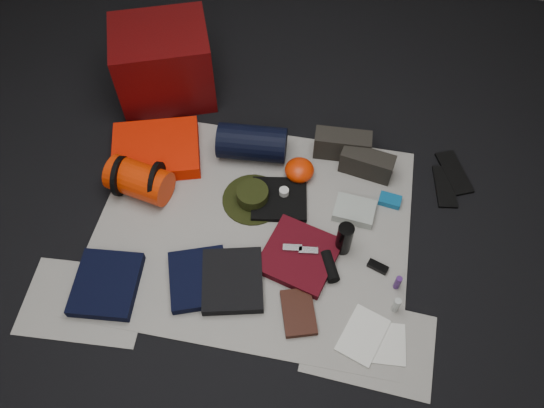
% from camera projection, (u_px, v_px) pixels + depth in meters
% --- Properties ---
extents(floor, '(4.50, 4.50, 0.02)m').
position_uv_depth(floor, '(253.00, 229.00, 2.76)').
color(floor, black).
rests_on(floor, ground).
extents(newspaper_mat, '(1.60, 1.30, 0.01)m').
position_uv_depth(newspaper_mat, '(253.00, 228.00, 2.75)').
color(newspaper_mat, '#B0ACA3').
rests_on(newspaper_mat, floor).
extents(newspaper_sheet_front_left, '(0.61, 0.44, 0.00)m').
position_uv_depth(newspaper_sheet_front_left, '(85.00, 301.00, 2.52)').
color(newspaper_sheet_front_left, '#B0ACA3').
rests_on(newspaper_sheet_front_left, floor).
extents(newspaper_sheet_front_right, '(0.60, 0.43, 0.00)m').
position_uv_depth(newspaper_sheet_front_right, '(369.00, 344.00, 2.41)').
color(newspaper_sheet_front_right, '#B0ACA3').
rests_on(newspaper_sheet_front_right, floor).
extents(red_cabinet, '(0.67, 0.62, 0.45)m').
position_uv_depth(red_cabinet, '(164.00, 63.00, 3.10)').
color(red_cabinet, '#4A0506').
rests_on(red_cabinet, floor).
extents(sleeping_pad, '(0.57, 0.51, 0.09)m').
position_uv_depth(sleeping_pad, '(156.00, 150.00, 2.97)').
color(sleeping_pad, red).
rests_on(sleeping_pad, newspaper_mat).
extents(stuff_sack, '(0.36, 0.25, 0.19)m').
position_uv_depth(stuff_sack, '(139.00, 180.00, 2.79)').
color(stuff_sack, red).
rests_on(stuff_sack, newspaper_mat).
extents(sack_strap_left, '(0.02, 0.22, 0.22)m').
position_uv_depth(sack_strap_left, '(121.00, 176.00, 2.79)').
color(sack_strap_left, black).
rests_on(sack_strap_left, newspaper_mat).
extents(sack_strap_right, '(0.02, 0.22, 0.22)m').
position_uv_depth(sack_strap_right, '(157.00, 182.00, 2.77)').
color(sack_strap_right, black).
rests_on(sack_strap_right, newspaper_mat).
extents(navy_duffel, '(0.39, 0.23, 0.20)m').
position_uv_depth(navy_duffel, '(252.00, 143.00, 2.93)').
color(navy_duffel, black).
rests_on(navy_duffel, newspaper_mat).
extents(boonie_brim, '(0.42, 0.42, 0.01)m').
position_uv_depth(boonie_brim, '(253.00, 199.00, 2.83)').
color(boonie_brim, black).
rests_on(boonie_brim, newspaper_mat).
extents(boonie_crown, '(0.17, 0.17, 0.07)m').
position_uv_depth(boonie_crown, '(253.00, 195.00, 2.80)').
color(boonie_crown, black).
rests_on(boonie_crown, boonie_brim).
extents(hiking_boot_left, '(0.32, 0.13, 0.16)m').
position_uv_depth(hiking_boot_left, '(342.00, 145.00, 2.95)').
color(hiking_boot_left, black).
rests_on(hiking_boot_left, newspaper_mat).
extents(hiking_boot_right, '(0.30, 0.16, 0.14)m').
position_uv_depth(hiking_boot_right, '(367.00, 164.00, 2.88)').
color(hiking_boot_right, black).
rests_on(hiking_boot_right, newspaper_mat).
extents(flip_flop_left, '(0.14, 0.29, 0.02)m').
position_uv_depth(flip_flop_left, '(445.00, 187.00, 2.88)').
color(flip_flop_left, black).
rests_on(flip_flop_left, floor).
extents(flip_flop_right, '(0.22, 0.31, 0.02)m').
position_uv_depth(flip_flop_right, '(454.00, 173.00, 2.94)').
color(flip_flop_right, black).
rests_on(flip_flop_right, floor).
extents(trousers_navy_a, '(0.33, 0.37, 0.05)m').
position_uv_depth(trousers_navy_a, '(106.00, 284.00, 2.54)').
color(trousers_navy_a, black).
rests_on(trousers_navy_a, newspaper_mat).
extents(trousers_navy_b, '(0.36, 0.39, 0.05)m').
position_uv_depth(trousers_navy_b, '(199.00, 279.00, 2.56)').
color(trousers_navy_b, black).
rests_on(trousers_navy_b, newspaper_mat).
extents(trousers_charcoal, '(0.36, 0.39, 0.05)m').
position_uv_depth(trousers_charcoal, '(233.00, 281.00, 2.55)').
color(trousers_charcoal, black).
rests_on(trousers_charcoal, newspaper_mat).
extents(black_tshirt, '(0.33, 0.32, 0.03)m').
position_uv_depth(black_tshirt, '(279.00, 199.00, 2.82)').
color(black_tshirt, black).
rests_on(black_tshirt, newspaper_mat).
extents(red_shirt, '(0.42, 0.42, 0.05)m').
position_uv_depth(red_shirt, '(299.00, 256.00, 2.63)').
color(red_shirt, '#490810').
rests_on(red_shirt, newspaper_mat).
extents(orange_stuff_sack, '(0.16, 0.16, 0.10)m').
position_uv_depth(orange_stuff_sack, '(299.00, 170.00, 2.88)').
color(orange_stuff_sack, red).
rests_on(orange_stuff_sack, newspaper_mat).
extents(first_aid_pouch, '(0.22, 0.18, 0.05)m').
position_uv_depth(first_aid_pouch, '(354.00, 211.00, 2.77)').
color(first_aid_pouch, '#969E96').
rests_on(first_aid_pouch, newspaper_mat).
extents(water_bottle, '(0.10, 0.10, 0.20)m').
position_uv_depth(water_bottle, '(344.00, 239.00, 2.59)').
color(water_bottle, black).
rests_on(water_bottle, newspaper_mat).
extents(speaker, '(0.12, 0.17, 0.06)m').
position_uv_depth(speaker, '(330.00, 267.00, 2.59)').
color(speaker, black).
rests_on(speaker, newspaper_mat).
extents(compact_camera, '(0.12, 0.09, 0.05)m').
position_uv_depth(compact_camera, '(359.00, 213.00, 2.76)').
color(compact_camera, '#A3A3A8').
rests_on(compact_camera, newspaper_mat).
extents(cyan_case, '(0.12, 0.09, 0.04)m').
position_uv_depth(cyan_case, '(390.00, 200.00, 2.81)').
color(cyan_case, '#0D5484').
rests_on(cyan_case, newspaper_mat).
extents(toiletry_purple, '(0.04, 0.04, 0.09)m').
position_uv_depth(toiletry_purple, '(398.00, 283.00, 2.52)').
color(toiletry_purple, '#441F65').
rests_on(toiletry_purple, newspaper_mat).
extents(toiletry_clear, '(0.04, 0.04, 0.10)m').
position_uv_depth(toiletry_clear, '(396.00, 305.00, 2.46)').
color(toiletry_clear, '#A4A9A5').
rests_on(toiletry_clear, newspaper_mat).
extents(paperback_book, '(0.21, 0.26, 0.03)m').
position_uv_depth(paperback_book, '(298.00, 312.00, 2.47)').
color(paperback_book, black).
rests_on(paperback_book, newspaper_mat).
extents(map_booklet, '(0.24, 0.29, 0.01)m').
position_uv_depth(map_booklet, '(363.00, 335.00, 2.42)').
color(map_booklet, silver).
rests_on(map_booklet, newspaper_mat).
extents(map_printout, '(0.17, 0.21, 0.01)m').
position_uv_depth(map_printout, '(389.00, 343.00, 2.40)').
color(map_printout, silver).
rests_on(map_printout, newspaper_mat).
extents(sunglasses, '(0.11, 0.07, 0.03)m').
position_uv_depth(sunglasses, '(378.00, 267.00, 2.60)').
color(sunglasses, black).
rests_on(sunglasses, newspaper_mat).
extents(key_cluster, '(0.08, 0.08, 0.01)m').
position_uv_depth(key_cluster, '(82.00, 297.00, 2.52)').
color(key_cluster, '#A3A3A8').
rests_on(key_cluster, newspaper_mat).
extents(tape_roll, '(0.05, 0.05, 0.04)m').
position_uv_depth(tape_roll, '(284.00, 192.00, 2.81)').
color(tape_roll, beige).
rests_on(tape_roll, black_tshirt).
extents(energy_bar_a, '(0.10, 0.05, 0.01)m').
position_uv_depth(energy_bar_a, '(292.00, 248.00, 2.62)').
color(energy_bar_a, '#A3A3A8').
rests_on(energy_bar_a, red_shirt).
extents(energy_bar_b, '(0.10, 0.05, 0.01)m').
position_uv_depth(energy_bar_b, '(308.00, 250.00, 2.61)').
color(energy_bar_b, '#A3A3A8').
rests_on(energy_bar_b, red_shirt).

